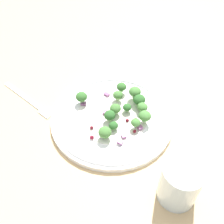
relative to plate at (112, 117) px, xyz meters
The scene contains 31 objects.
ground_plane 2.89cm from the plate, 107.35° to the right, with size 180.00×180.00×2.00cm, color tan.
plate is the anchor object (origin of this frame).
dressing_pool 0.44cm from the plate, ahead, with size 16.62×16.62×0.20cm, color white.
broccoli_floret_0 5.82cm from the plate, ahead, with size 2.42×2.42×2.45cm.
broccoli_floret_1 6.79cm from the plate, 109.90° to the right, with size 2.14×2.14×2.16cm.
broccoli_floret_2 7.77cm from the plate, 45.76° to the right, with size 2.98×2.98×3.02cm.
broccoli_floret_3 2.92cm from the plate, behind, with size 2.61×2.61×2.64cm.
broccoli_floret_4 4.31cm from the plate, 159.86° to the right, with size 2.09×2.09×2.12cm.
broccoli_floret_5 2.46cm from the plate, 33.63° to the right, with size 2.58×2.58×2.62cm.
broccoli_floret_6 8.47cm from the plate, 28.86° to the right, with size 2.97×2.97×3.01cm.
broccoli_floret_7 4.26cm from the plate, 53.06° to the right, with size 2.05×2.05×2.07cm.
broccoli_floret_8 8.08cm from the plate, 90.13° to the right, with size 2.85×2.85×2.89cm.
broccoli_floret_9 6.97cm from the plate, behind, with size 2.85×2.85×2.88cm.
broccoli_floret_10 8.90cm from the plate, 74.46° to the left, with size 2.82×2.82×2.85cm.
broccoli_floret_11 8.66cm from the plate, ahead, with size 2.49×2.49×2.52cm.
broccoli_floret_12 7.54cm from the plate, 63.97° to the right, with size 2.51×2.51×2.54cm.
cranberry_0 6.07cm from the plate, 146.01° to the left, with size 0.77×0.77×0.77cm, color maroon.
cranberry_1 7.31cm from the plate, 48.16° to the right, with size 0.74×0.74×0.74cm, color maroon.
cranberry_2 5.66cm from the plate, 87.53° to the right, with size 0.78×0.78×0.78cm, color #4C0A14.
cranberry_3 7.96cm from the plate, 161.85° to the left, with size 0.90×0.90×0.90cm, color maroon.
cranberry_4 1.52cm from the plate, 105.75° to the left, with size 0.73×0.73×0.73cm, color maroon.
cranberry_5 3.97cm from the plate, 99.36° to the right, with size 0.79×0.79×0.79cm, color maroon.
cranberry_6 7.17cm from the plate, 120.26° to the right, with size 0.77×0.77×0.77cm, color maroon.
onion_bit_0 6.74cm from the plate, 141.76° to the right, with size 1.08×1.30×0.39cm, color #A35B93.
onion_bit_1 7.97cm from the plate, 76.85° to the left, with size 1.08×1.30×0.33cm, color #A35B93.
onion_bit_2 7.27cm from the plate, 105.75° to the right, with size 1.33×1.07×0.51cm, color #A35B93.
onion_bit_3 7.19cm from the plate, 26.18° to the left, with size 0.88×1.38×0.57cm, color #934C84.
onion_bit_4 8.13cm from the plate, 152.52° to the right, with size 1.18×0.92×0.51cm, color #A35B93.
onion_bit_5 2.07cm from the plate, 78.02° to the left, with size 1.16×1.10×0.42cm, color #A35B93.
fork 21.77cm from the plate, 88.62° to the left, with size 9.55×17.59×0.50cm.
water_glass 22.70cm from the plate, 132.30° to the right, with size 7.17×7.17×8.78cm, color silver.
Camera 1 is at (-39.45, -8.91, 47.30)cm, focal length 42.43 mm.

